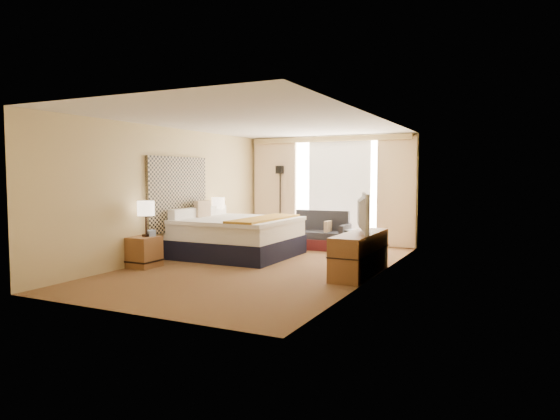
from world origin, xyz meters
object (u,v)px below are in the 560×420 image
at_px(media_dresser, 360,254).
at_px(lamp_left, 146,209).
at_px(floor_lamp, 280,188).
at_px(television, 358,213).
at_px(nightstand_right, 220,237).
at_px(desk_chair, 357,233).
at_px(lamp_right, 218,204).
at_px(bed, 235,236).
at_px(nightstand_left, 144,252).
at_px(loveseat, 319,236).

relative_size(media_dresser, lamp_left, 2.80).
distance_m(floor_lamp, television, 4.48).
height_order(nightstand_right, desk_chair, desk_chair).
height_order(lamp_right, television, television).
bearing_deg(bed, nightstand_right, 139.16).
bearing_deg(lamp_right, lamp_left, -88.87).
height_order(nightstand_left, nightstand_right, same).
bearing_deg(media_dresser, desk_chair, 108.66).
height_order(lamp_left, television, television).
bearing_deg(nightstand_left, television, 16.60).
relative_size(floor_lamp, desk_chair, 1.91).
height_order(floor_lamp, desk_chair, floor_lamp).
bearing_deg(nightstand_left, nightstand_right, 90.00).
height_order(nightstand_left, lamp_right, lamp_right).
relative_size(nightstand_left, bed, 0.24).
height_order(media_dresser, floor_lamp, floor_lamp).
xyz_separation_m(lamp_left, lamp_right, (-0.05, 2.43, -0.03)).
xyz_separation_m(nightstand_left, lamp_left, (0.02, 0.04, 0.77)).
xyz_separation_m(loveseat, television, (1.67, -2.45, 0.75)).
bearing_deg(nightstand_right, floor_lamp, 72.03).
distance_m(floor_lamp, desk_chair, 2.81).
height_order(nightstand_right, bed, bed).
height_order(floor_lamp, television, floor_lamp).
bearing_deg(floor_lamp, media_dresser, -46.79).
distance_m(media_dresser, lamp_left, 3.88).
xyz_separation_m(nightstand_right, television, (3.65, -1.41, 0.75)).
distance_m(media_dresser, lamp_right, 4.05).
relative_size(nightstand_right, television, 0.48).
relative_size(media_dresser, loveseat, 1.30).
xyz_separation_m(loveseat, desk_chair, (1.01, -0.37, 0.16)).
height_order(nightstand_left, media_dresser, media_dresser).
relative_size(nightstand_left, loveseat, 0.40).
xyz_separation_m(desk_chair, lamp_left, (-2.96, -3.13, 0.61)).
bearing_deg(media_dresser, television, 142.66).
distance_m(nightstand_right, floor_lamp, 2.22).
distance_m(nightstand_right, bed, 1.08).
relative_size(loveseat, lamp_left, 2.16).
xyz_separation_m(nightstand_right, lamp_right, (-0.03, -0.03, 0.75)).
height_order(nightstand_left, desk_chair, desk_chair).
xyz_separation_m(nightstand_right, floor_lamp, (0.60, 1.85, 1.06)).
relative_size(floor_lamp, television, 1.66).
xyz_separation_m(nightstand_left, desk_chair, (2.99, 3.17, 0.17)).
bearing_deg(media_dresser, floor_lamp, 133.21).
distance_m(bed, lamp_left, 2.03).
xyz_separation_m(loveseat, lamp_right, (-2.01, -1.07, 0.74)).
bearing_deg(television, lamp_right, 49.66).
relative_size(loveseat, floor_lamp, 0.73).
xyz_separation_m(desk_chair, television, (0.66, -2.08, 0.59)).
bearing_deg(television, floor_lamp, 23.38).
distance_m(desk_chair, lamp_right, 3.15).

